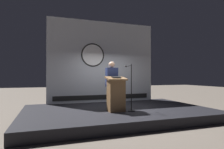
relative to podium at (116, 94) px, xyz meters
The scene contains 6 objects.
ground_plane 1.03m from the podium, 62.94° to the left, with size 40.00×40.00×0.00m, color #6B6056.
stage_platform 0.91m from the podium, 62.94° to the left, with size 6.40×4.00×0.30m, color black.
banner_display 2.66m from the podium, 84.02° to the left, with size 4.83×0.12×3.59m.
podium is the anchor object (origin of this frame).
speaker_person 0.56m from the podium, 87.91° to the left, with size 0.40×0.26×1.66m.
microphone_stand 0.49m from the podium, 10.32° to the right, with size 0.24×0.60×1.55m.
Camera 1 is at (-2.40, -6.27, 1.44)m, focal length 30.30 mm.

